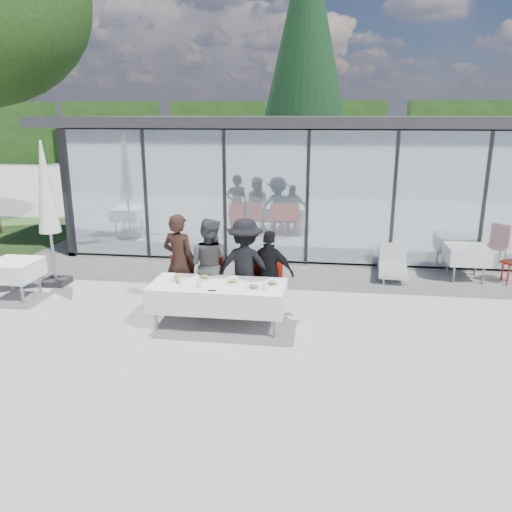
{
  "coord_description": "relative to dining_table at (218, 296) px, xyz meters",
  "views": [
    {
      "loc": [
        1.42,
        -7.48,
        3.47
      ],
      "look_at": [
        0.22,
        1.2,
        0.99
      ],
      "focal_mm": 35.0,
      "sensor_mm": 36.0,
      "label": 1
    }
  ],
  "objects": [
    {
      "name": "ground",
      "position": [
        0.29,
        -0.27,
        -0.54
      ],
      "size": [
        90.0,
        90.0,
        0.0
      ],
      "primitive_type": "plane",
      "color": "gray",
      "rests_on": "ground"
    },
    {
      "name": "pavilion",
      "position": [
        2.3,
        7.9,
        1.61
      ],
      "size": [
        14.8,
        8.8,
        3.44
      ],
      "color": "gray",
      "rests_on": "ground"
    },
    {
      "name": "treeline",
      "position": [
        -1.71,
        27.73,
        1.66
      ],
      "size": [
        62.5,
        2.0,
        4.4
      ],
      "color": "#173511",
      "rests_on": "ground"
    },
    {
      "name": "dining_table",
      "position": [
        0.0,
        0.0,
        0.0
      ],
      "size": [
        2.26,
        0.96,
        0.75
      ],
      "color": "white",
      "rests_on": "ground"
    },
    {
      "name": "diner_a",
      "position": [
        -0.86,
        0.69,
        0.36
      ],
      "size": [
        0.81,
        0.81,
        1.79
      ],
      "primitive_type": "imported",
      "rotation": [
        0.0,
        0.0,
        2.86
      ],
      "color": "black",
      "rests_on": "ground"
    },
    {
      "name": "diner_chair_a",
      "position": [
        -0.86,
        0.75,
        -0.0
      ],
      "size": [
        0.44,
        0.44,
        0.97
      ],
      "color": "#B5190C",
      "rests_on": "ground"
    },
    {
      "name": "diner_b",
      "position": [
        -0.3,
        0.69,
        0.32
      ],
      "size": [
        1.06,
        1.06,
        1.73
      ],
      "primitive_type": "imported",
      "rotation": [
        0.0,
        0.0,
        2.81
      ],
      "color": "#444444",
      "rests_on": "ground"
    },
    {
      "name": "diner_chair_b",
      "position": [
        -0.3,
        0.75,
        -0.0
      ],
      "size": [
        0.44,
        0.44,
        0.97
      ],
      "color": "#B5190C",
      "rests_on": "ground"
    },
    {
      "name": "diner_c",
      "position": [
        0.35,
        0.69,
        0.33
      ],
      "size": [
        1.14,
        1.14,
        1.73
      ],
      "primitive_type": "imported",
      "rotation": [
        0.0,
        0.0,
        3.12
      ],
      "color": "black",
      "rests_on": "ground"
    },
    {
      "name": "diner_chair_c",
      "position": [
        0.35,
        0.75,
        -0.0
      ],
      "size": [
        0.44,
        0.44,
        0.97
      ],
      "color": "#B5190C",
      "rests_on": "ground"
    },
    {
      "name": "diner_d",
      "position": [
        0.79,
        0.69,
        0.23
      ],
      "size": [
        1.06,
        1.06,
        1.53
      ],
      "primitive_type": "imported",
      "rotation": [
        0.0,
        0.0,
        2.93
      ],
      "color": "black",
      "rests_on": "ground"
    },
    {
      "name": "diner_chair_d",
      "position": [
        0.79,
        0.75,
        -0.0
      ],
      "size": [
        0.44,
        0.44,
        0.97
      ],
      "color": "#B5190C",
      "rests_on": "ground"
    },
    {
      "name": "plate_a",
      "position": [
        -0.74,
        0.17,
        0.24
      ],
      "size": [
        0.26,
        0.26,
        0.07
      ],
      "color": "silver",
      "rests_on": "dining_table"
    },
    {
      "name": "plate_b",
      "position": [
        -0.28,
        0.23,
        0.24
      ],
      "size": [
        0.26,
        0.26,
        0.07
      ],
      "color": "silver",
      "rests_on": "dining_table"
    },
    {
      "name": "plate_c",
      "position": [
        0.23,
        0.08,
        0.24
      ],
      "size": [
        0.26,
        0.26,
        0.07
      ],
      "color": "silver",
      "rests_on": "dining_table"
    },
    {
      "name": "plate_d",
      "position": [
        0.91,
        0.07,
        0.24
      ],
      "size": [
        0.26,
        0.26,
        0.07
      ],
      "color": "silver",
      "rests_on": "dining_table"
    },
    {
      "name": "plate_extra",
      "position": [
        0.63,
        -0.15,
        0.24
      ],
      "size": [
        0.26,
        0.26,
        0.07
      ],
      "color": "silver",
      "rests_on": "dining_table"
    },
    {
      "name": "juice_bottle",
      "position": [
        -0.69,
        -0.05,
        0.29
      ],
      "size": [
        0.06,
        0.06,
        0.16
      ],
      "primitive_type": "cylinder",
      "color": "#91B44B",
      "rests_on": "dining_table"
    },
    {
      "name": "drinking_glasses",
      "position": [
        -0.03,
        -0.18,
        0.26
      ],
      "size": [
        1.51,
        0.19,
        0.1
      ],
      "color": "silver",
      "rests_on": "dining_table"
    },
    {
      "name": "folded_eyeglasses",
      "position": [
        -0.02,
        -0.36,
        0.22
      ],
      "size": [
        0.14,
        0.03,
        0.01
      ],
      "primitive_type": "cube",
      "color": "black",
      "rests_on": "dining_table"
    },
    {
      "name": "spare_table_left",
      "position": [
        -4.24,
        0.82,
        0.02
      ],
      "size": [
        0.86,
        0.86,
        0.74
      ],
      "color": "white",
      "rests_on": "ground"
    },
    {
      "name": "spare_table_right",
      "position": [
        4.82,
        3.21,
        0.02
      ],
      "size": [
        0.86,
        0.86,
        0.74
      ],
      "color": "white",
      "rests_on": "ground"
    },
    {
      "name": "market_umbrella",
      "position": [
        -3.88,
        1.64,
        1.36
      ],
      "size": [
        0.5,
        0.5,
        3.0
      ],
      "color": "black",
      "rests_on": "ground"
    },
    {
      "name": "lounger",
      "position": [
        3.29,
        3.29,
        -0.28
      ],
      "size": [
        0.73,
        1.39,
        0.72
      ],
      "color": "silver",
      "rests_on": "ground"
    },
    {
      "name": "conifer_tree",
      "position": [
        0.79,
        12.73,
        5.45
      ],
      "size": [
        4.0,
        4.0,
        10.5
      ],
      "color": "#382316",
      "rests_on": "ground"
    }
  ]
}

